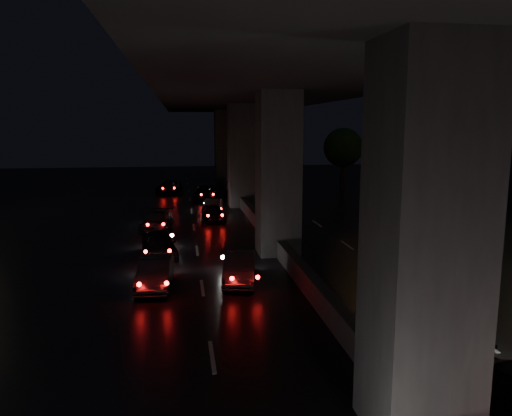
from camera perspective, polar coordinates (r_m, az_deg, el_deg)
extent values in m
plane|color=black|center=(20.58, 5.17, -8.56)|extent=(120.00, 120.00, 0.00)
cube|color=#313133|center=(10.44, 18.70, -4.04)|extent=(2.00, 2.00, 8.00)
cube|color=#313133|center=(24.57, 2.53, 3.95)|extent=(2.00, 2.00, 8.00)
cube|color=#313133|center=(39.35, -1.72, 6.01)|extent=(2.00, 2.00, 8.00)
cube|color=#313133|center=(54.26, -3.65, 6.93)|extent=(2.00, 2.00, 8.00)
cube|color=black|center=(24.58, 2.61, 15.04)|extent=(12.00, 80.00, 1.50)
cube|color=#313133|center=(24.30, -11.61, 17.90)|extent=(0.40, 80.00, 1.00)
cube|color=#313133|center=(26.47, 15.63, 17.03)|extent=(0.40, 80.00, 1.00)
cube|color=#313133|center=(25.17, 2.47, -4.18)|extent=(0.45, 70.00, 0.85)
cylinder|color=black|center=(35.12, 18.09, 0.86)|extent=(0.44, 0.44, 2.80)
sphere|color=black|center=(34.83, 18.33, 5.46)|extent=(3.80, 3.80, 3.80)
cylinder|color=black|center=(49.81, 9.84, 3.59)|extent=(0.44, 0.44, 2.80)
sphere|color=black|center=(49.61, 9.93, 6.84)|extent=(3.80, 3.80, 3.80)
cylinder|color=#2D2D33|center=(40.45, 15.14, 6.49)|extent=(0.18, 0.18, 9.00)
cube|color=#2D2D33|center=(40.06, 13.94, 12.81)|extent=(2.40, 0.10, 0.10)
sphere|color=orange|center=(39.64, 12.42, 12.62)|extent=(0.44, 0.44, 0.44)
imported|color=black|center=(20.26, -11.44, -7.28)|extent=(1.46, 3.61, 1.17)
imported|color=#232326|center=(20.56, -1.91, -6.85)|extent=(1.76, 3.69, 1.17)
imported|color=black|center=(24.77, -10.99, -4.07)|extent=(2.05, 3.91, 1.27)
imported|color=#252628|center=(31.24, -11.28, -1.47)|extent=(2.22, 3.94, 1.08)
imported|color=black|center=(33.61, -4.89, -0.54)|extent=(1.68, 3.35, 1.10)
imported|color=#5B554F|center=(36.13, -4.98, 0.15)|extent=(1.74, 3.45, 1.08)
imported|color=black|center=(43.14, -5.73, 1.73)|extent=(2.54, 4.54, 1.20)
imported|color=black|center=(47.70, -9.92, 2.38)|extent=(2.60, 4.61, 1.22)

